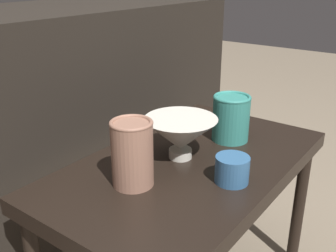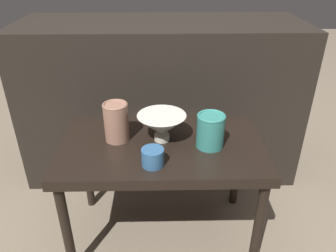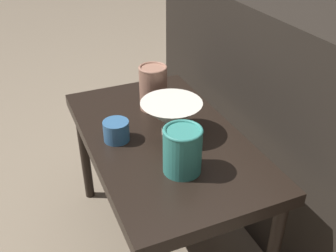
{
  "view_description": "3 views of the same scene",
  "coord_description": "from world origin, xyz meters",
  "px_view_note": "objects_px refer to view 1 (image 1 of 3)",
  "views": [
    {
      "loc": [
        -0.74,
        -0.48,
        0.91
      ],
      "look_at": [
        -0.03,
        0.04,
        0.55
      ],
      "focal_mm": 42.0,
      "sensor_mm": 36.0,
      "label": 1
    },
    {
      "loc": [
        0.0,
        -1.05,
        1.11
      ],
      "look_at": [
        0.03,
        0.02,
        0.52
      ],
      "focal_mm": 35.0,
      "sensor_mm": 36.0,
      "label": 2
    },
    {
      "loc": [
        0.92,
        -0.38,
        1.11
      ],
      "look_at": [
        0.03,
        0.0,
        0.51
      ],
      "focal_mm": 42.0,
      "sensor_mm": 36.0,
      "label": 3
    }
  ],
  "objects_px": {
    "vase_textured_left": "(132,152)",
    "bowl": "(181,134)",
    "vase_colorful_right": "(231,117)",
    "cup": "(232,169)"
  },
  "relations": [
    {
      "from": "vase_textured_left",
      "to": "bowl",
      "type": "bearing_deg",
      "value": -3.0
    },
    {
      "from": "vase_textured_left",
      "to": "vase_colorful_right",
      "type": "distance_m",
      "value": 0.35
    },
    {
      "from": "vase_colorful_right",
      "to": "vase_textured_left",
      "type": "bearing_deg",
      "value": 170.98
    },
    {
      "from": "bowl",
      "to": "vase_colorful_right",
      "type": "height_order",
      "value": "vase_colorful_right"
    },
    {
      "from": "vase_textured_left",
      "to": "vase_colorful_right",
      "type": "xyz_separation_m",
      "value": [
        0.35,
        -0.06,
        -0.01
      ]
    },
    {
      "from": "bowl",
      "to": "cup",
      "type": "distance_m",
      "value": 0.17
    },
    {
      "from": "bowl",
      "to": "cup",
      "type": "height_order",
      "value": "bowl"
    },
    {
      "from": "bowl",
      "to": "vase_colorful_right",
      "type": "xyz_separation_m",
      "value": [
        0.18,
        -0.05,
        0.0
      ]
    },
    {
      "from": "vase_colorful_right",
      "to": "cup",
      "type": "distance_m",
      "value": 0.24
    },
    {
      "from": "cup",
      "to": "vase_textured_left",
      "type": "bearing_deg",
      "value": 129.02
    }
  ]
}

